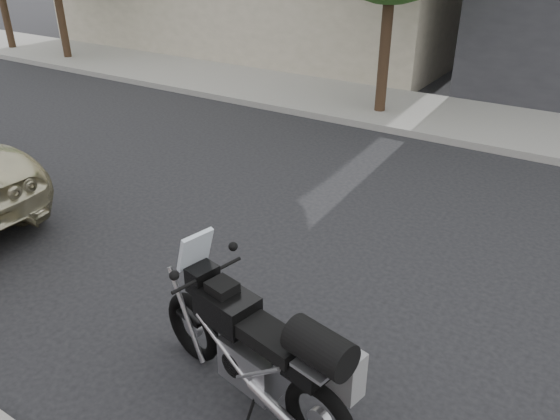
% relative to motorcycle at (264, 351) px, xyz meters
% --- Properties ---
extents(ground, '(120.00, 120.00, 0.00)m').
position_rel_motorcycle_xyz_m(ground, '(0.61, -2.61, -0.65)').
color(ground, black).
rests_on(ground, ground).
extents(far_sidewalk, '(44.00, 3.00, 0.15)m').
position_rel_motorcycle_xyz_m(far_sidewalk, '(0.61, -9.11, -0.58)').
color(far_sidewalk, gray).
rests_on(far_sidewalk, ground).
extents(motorcycle, '(2.37, 0.87, 1.52)m').
position_rel_motorcycle_xyz_m(motorcycle, '(0.00, 0.00, 0.00)').
color(motorcycle, black).
rests_on(motorcycle, ground).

